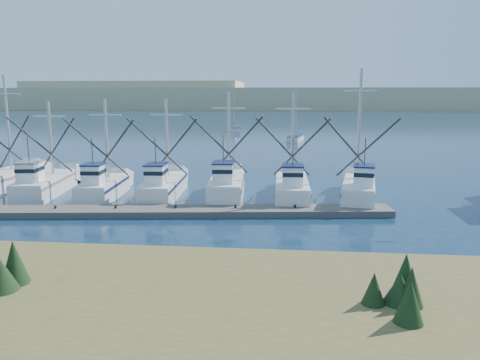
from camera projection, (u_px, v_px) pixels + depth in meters
The scene contains 6 objects.
ground at pixel (242, 248), 24.62m from camera, with size 500.00×500.00×0.00m, color #0D233B.
floating_dock at pixel (146, 211), 31.25m from camera, with size 32.87×2.19×0.44m, color #57534E.
dune_ridge at pixel (282, 98), 229.08m from camera, with size 360.00×60.00×10.00m, color tan.
trawler_fleet at pixel (161, 186), 36.21m from camera, with size 31.80×9.79×9.79m.
sailboat_near at pixel (296, 138), 77.79m from camera, with size 3.03×5.90×8.10m.
sailboat_far at pixel (234, 129), 96.95m from camera, with size 3.15×5.24×8.10m.
Camera 1 is at (2.18, -23.43, 8.07)m, focal length 35.00 mm.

